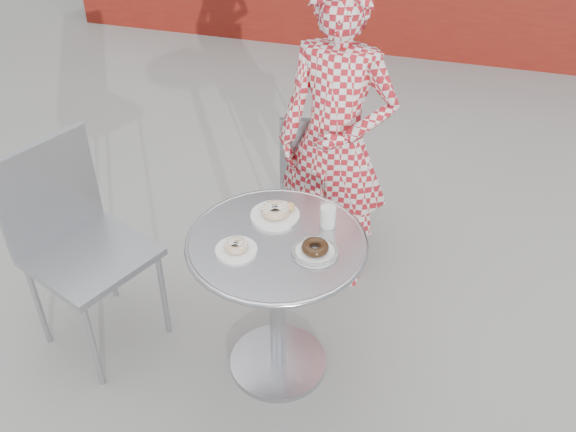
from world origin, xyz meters
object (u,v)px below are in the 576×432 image
(seated_person, at_px, (336,143))
(chair_far, at_px, (319,199))
(plate_checker, at_px, (315,250))
(plate_far, at_px, (276,212))
(bistro_table, at_px, (277,275))
(chair_left, at_px, (97,288))
(milk_cup, at_px, (328,216))
(plate_near, at_px, (236,248))

(seated_person, bearing_deg, chair_far, 124.54)
(plate_checker, bearing_deg, chair_far, 101.99)
(seated_person, height_order, plate_far, seated_person)
(bistro_table, xyz_separation_m, plate_far, (-0.05, 0.15, 0.19))
(plate_checker, bearing_deg, chair_left, -179.10)
(bistro_table, distance_m, milk_cup, 0.31)
(bistro_table, bearing_deg, milk_cup, 40.61)
(plate_near, bearing_deg, plate_far, 71.56)
(plate_far, height_order, plate_checker, plate_far)
(chair_far, relative_size, plate_far, 4.21)
(plate_near, bearing_deg, chair_left, 175.65)
(chair_far, xyz_separation_m, plate_far, (0.00, -0.79, 0.48))
(plate_far, xyz_separation_m, plate_checker, (0.20, -0.18, -0.01))
(bistro_table, relative_size, plate_near, 4.52)
(chair_far, bearing_deg, bistro_table, 79.78)
(chair_left, distance_m, plate_checker, 1.07)
(plate_far, bearing_deg, plate_checker, -40.79)
(bistro_table, xyz_separation_m, chair_left, (-0.82, -0.05, -0.24))
(seated_person, distance_m, milk_cup, 0.56)
(bistro_table, relative_size, plate_checker, 4.04)
(chair_left, xyz_separation_m, plate_far, (0.78, 0.19, 0.44))
(seated_person, height_order, milk_cup, seated_person)
(chair_left, distance_m, plate_far, 0.91)
(seated_person, distance_m, plate_near, 0.82)
(chair_left, height_order, plate_near, chair_left)
(chair_far, relative_size, seated_person, 0.55)
(seated_person, height_order, plate_near, seated_person)
(plate_near, distance_m, milk_cup, 0.38)
(chair_far, height_order, chair_left, chair_left)
(plate_far, bearing_deg, chair_left, -166.11)
(chair_left, relative_size, plate_far, 4.86)
(milk_cup, bearing_deg, plate_far, 179.27)
(plate_near, height_order, milk_cup, milk_cup)
(bistro_table, xyz_separation_m, chair_far, (-0.05, 0.94, -0.28))
(chair_left, bearing_deg, bistro_table, -63.88)
(chair_left, distance_m, plate_near, 0.82)
(bistro_table, height_order, plate_far, plate_far)
(plate_near, relative_size, plate_checker, 0.89)
(chair_far, relative_size, plate_near, 5.26)
(bistro_table, height_order, plate_near, plate_near)
(chair_left, xyz_separation_m, seated_person, (0.90, 0.74, 0.47))
(chair_far, xyz_separation_m, seated_person, (0.12, -0.25, 0.50))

